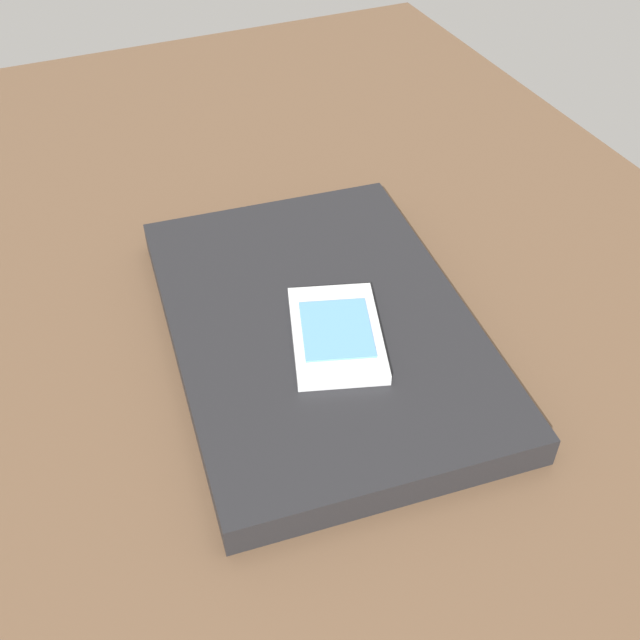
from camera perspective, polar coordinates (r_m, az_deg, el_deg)
The scene contains 3 objects.
desk_surface at distance 56.81cm, azimuth -0.83°, elevation -3.89°, with size 120.00×80.00×3.00cm, color brown.
laptop_closed at distance 56.25cm, azimuth -0.00°, elevation -0.61°, with size 30.95×21.25×2.37cm, color black.
cell_phone_on_laptop at distance 53.48cm, azimuth 1.24°, elevation -1.02°, with size 11.10×8.80×0.95cm.
Camera 1 is at (36.43, -14.64, 42.56)cm, focal length 42.83 mm.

